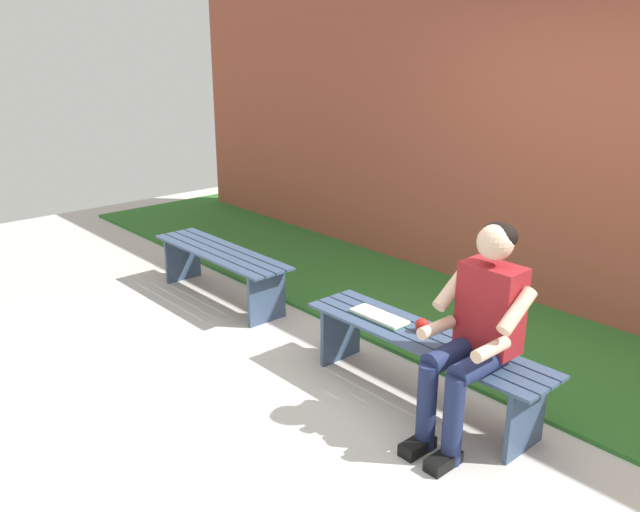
% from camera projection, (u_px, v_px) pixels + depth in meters
% --- Properties ---
extents(ground_plane, '(10.00, 7.00, 0.04)m').
position_uv_depth(ground_plane, '(190.00, 387.00, 4.35)').
color(ground_plane, beige).
extents(grass_strip, '(9.00, 2.09, 0.03)m').
position_uv_depth(grass_strip, '(424.00, 294.00, 5.84)').
color(grass_strip, '#2D6B28').
rests_on(grass_strip, ground).
extents(brick_wall, '(9.50, 0.24, 2.98)m').
position_uv_depth(brick_wall, '(545.00, 127.00, 5.34)').
color(brick_wall, '#9E4C38').
rests_on(brick_wall, ground).
extents(bench_near, '(1.72, 0.41, 0.45)m').
position_uv_depth(bench_near, '(422.00, 351.00, 4.06)').
color(bench_near, '#384C6B').
rests_on(bench_near, ground).
extents(bench_far, '(1.55, 0.41, 0.45)m').
position_uv_depth(bench_far, '(221.00, 263.00, 5.67)').
color(bench_far, '#384C6B').
rests_on(bench_far, ground).
extents(person_seated, '(0.50, 0.69, 1.25)m').
position_uv_depth(person_seated, '(477.00, 327.00, 3.58)').
color(person_seated, maroon).
rests_on(person_seated, ground).
extents(apple, '(0.09, 0.09, 0.09)m').
position_uv_depth(apple, '(422.00, 325.00, 4.07)').
color(apple, red).
rests_on(apple, bench_near).
extents(book_open, '(0.41, 0.16, 0.02)m').
position_uv_depth(book_open, '(379.00, 317.00, 4.27)').
color(book_open, white).
rests_on(book_open, bench_near).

